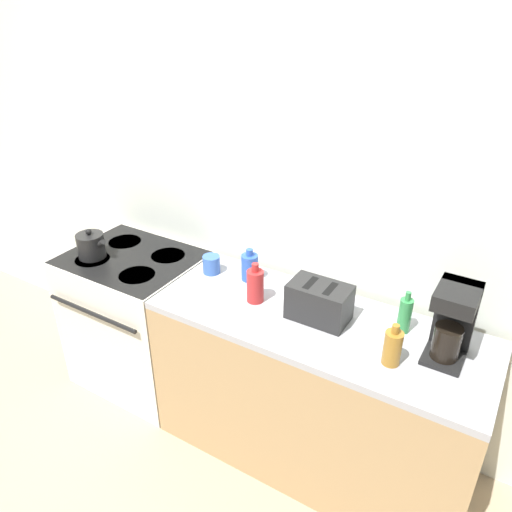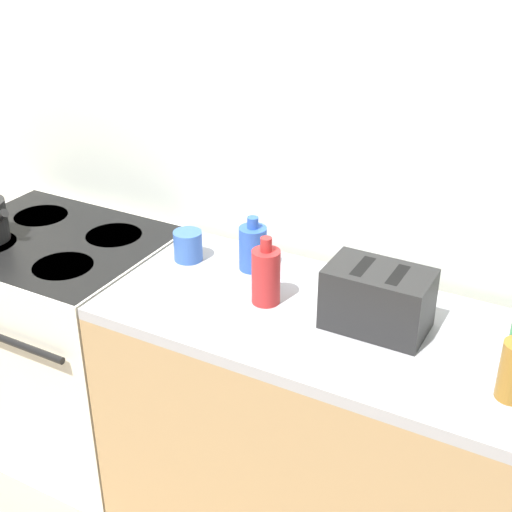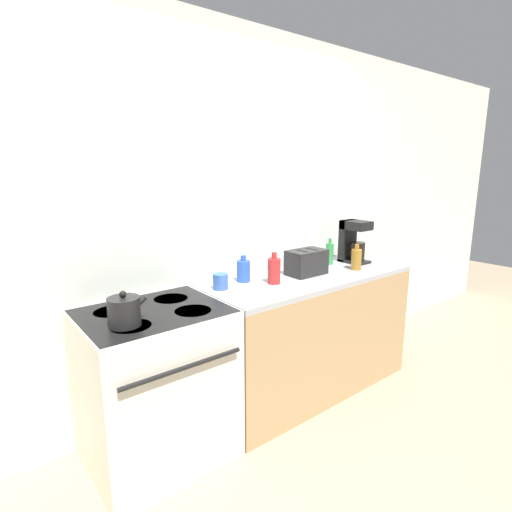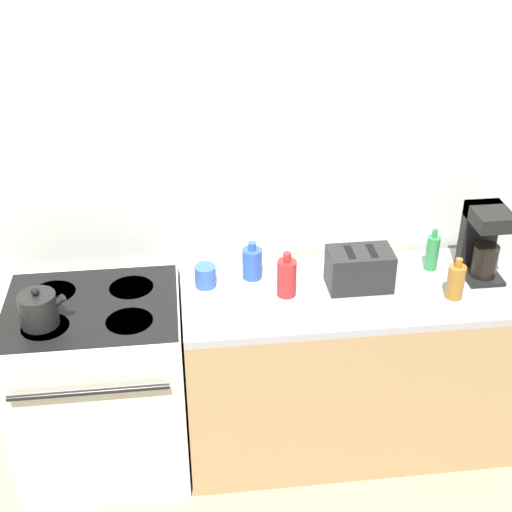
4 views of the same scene
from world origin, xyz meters
TOP-DOWN VIEW (x-y plane):
  - ground_plane at (0.00, 0.00)m, footprint 12.00×12.00m
  - wall_back at (0.00, 0.68)m, footprint 8.00×0.05m
  - stove at (-0.63, 0.31)m, footprint 0.77×0.66m
  - counter_block at (0.58, 0.31)m, footprint 1.63×0.62m
  - kettle at (-0.82, 0.20)m, footprint 0.20×0.16m
  - toaster at (0.57, 0.33)m, footprint 0.29×0.18m
  - coffee_maker at (1.15, 0.38)m, footprint 0.16×0.22m
  - bottle_amber at (0.96, 0.20)m, footprint 0.08×0.08m
  - bottle_green at (0.94, 0.44)m, footprint 0.06×0.06m
  - bottle_blue at (0.10, 0.47)m, footprint 0.09×0.09m
  - bottle_red at (0.23, 0.30)m, footprint 0.09×0.09m
  - cup_blue at (-0.12, 0.42)m, footprint 0.10×0.10m

SIDE VIEW (x-z plane):
  - ground_plane at x=0.00m, z-range 0.00..0.00m
  - counter_block at x=0.58m, z-range 0.00..0.90m
  - stove at x=-0.63m, z-range 0.01..0.91m
  - cup_blue at x=-0.12m, z-range 0.90..1.00m
  - kettle at x=-0.82m, z-range 0.88..1.06m
  - bottle_blue at x=0.10m, z-range 0.88..1.06m
  - bottle_amber at x=0.96m, z-range 0.88..1.07m
  - bottle_green at x=0.94m, z-range 0.88..1.09m
  - bottle_red at x=0.23m, z-range 0.88..1.09m
  - toaster at x=0.57m, z-range 0.90..1.08m
  - coffee_maker at x=1.15m, z-range 0.90..1.25m
  - wall_back at x=0.00m, z-range 0.00..2.60m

